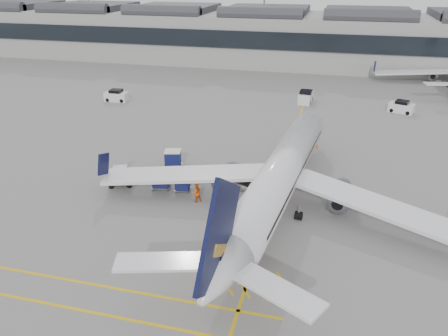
% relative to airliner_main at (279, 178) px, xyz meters
% --- Properties ---
extents(ground, '(220.00, 220.00, 0.00)m').
position_rel_airliner_main_xyz_m(ground, '(-10.52, -4.45, -2.93)').
color(ground, gray).
rests_on(ground, ground).
extents(terminal, '(200.00, 20.45, 12.40)m').
position_rel_airliner_main_xyz_m(terminal, '(-10.52, 67.48, 3.21)').
color(terminal, '#9E9E99').
rests_on(terminal, ground).
extents(apron_markings, '(0.25, 60.00, 0.01)m').
position_rel_airliner_main_xyz_m(apron_markings, '(-0.52, 5.55, -2.92)').
color(apron_markings, gold).
rests_on(apron_markings, ground).
extents(airliner_main, '(34.08, 37.41, 9.95)m').
position_rel_airliner_main_xyz_m(airliner_main, '(0.00, 0.00, 0.00)').
color(airliner_main, white).
rests_on(airliner_main, ground).
extents(belt_loader, '(5.26, 2.36, 2.09)m').
position_rel_airliner_main_xyz_m(belt_loader, '(-4.19, 1.03, -2.31)').
color(belt_loader, beige).
rests_on(belt_loader, ground).
extents(baggage_cart_a, '(1.68, 1.45, 1.59)m').
position_rel_airliner_main_xyz_m(baggage_cart_a, '(-9.65, 0.72, -2.07)').
color(baggage_cart_a, gray).
rests_on(baggage_cart_a, ground).
extents(baggage_cart_b, '(2.08, 1.84, 1.90)m').
position_rel_airliner_main_xyz_m(baggage_cart_b, '(-11.94, 0.76, -1.91)').
color(baggage_cart_b, gray).
rests_on(baggage_cart_b, ground).
extents(baggage_cart_c, '(2.23, 2.00, 1.99)m').
position_rel_airliner_main_xyz_m(baggage_cart_c, '(-12.55, 5.79, -1.86)').
color(baggage_cart_c, gray).
rests_on(baggage_cart_c, ground).
extents(baggage_cart_d, '(1.88, 1.70, 1.65)m').
position_rel_airliner_main_xyz_m(baggage_cart_d, '(-16.57, 0.99, -2.04)').
color(baggage_cart_d, gray).
rests_on(baggage_cart_d, ground).
extents(ramp_agent_a, '(0.79, 0.72, 1.81)m').
position_rel_airliner_main_xyz_m(ramp_agent_a, '(-4.96, 4.44, -2.02)').
color(ramp_agent_a, '#E64A0C').
rests_on(ramp_agent_a, ground).
extents(ramp_agent_b, '(1.16, 1.11, 1.89)m').
position_rel_airliner_main_xyz_m(ramp_agent_b, '(-7.59, -1.11, -1.98)').
color(ramp_agent_b, '#E9570C').
rests_on(ramp_agent_b, ground).
extents(pushback_tug, '(2.79, 2.20, 1.37)m').
position_rel_airliner_main_xyz_m(pushback_tug, '(-16.15, 0.23, -2.32)').
color(pushback_tug, '#4A4C41').
rests_on(pushback_tug, ground).
extents(safety_cone_nose, '(0.41, 0.41, 0.57)m').
position_rel_airliner_main_xyz_m(safety_cone_nose, '(2.69, 15.70, -2.64)').
color(safety_cone_nose, '#F24C0A').
rests_on(safety_cone_nose, ground).
extents(safety_cone_engine, '(0.37, 0.37, 0.51)m').
position_rel_airliner_main_xyz_m(safety_cone_engine, '(7.44, 3.00, -2.67)').
color(safety_cone_engine, '#F24C0A').
rests_on(safety_cone_engine, ground).
extents(service_van_left, '(3.85, 2.03, 1.94)m').
position_rel_airliner_main_xyz_m(service_van_left, '(-31.16, 28.69, -2.06)').
color(service_van_left, silver).
rests_on(service_van_left, ground).
extents(service_van_mid, '(2.31, 4.12, 2.04)m').
position_rel_airliner_main_xyz_m(service_van_mid, '(-0.36, 35.65, -2.01)').
color(service_van_mid, silver).
rests_on(service_van_mid, ground).
extents(service_van_right, '(4.03, 2.97, 1.86)m').
position_rel_airliner_main_xyz_m(service_van_right, '(14.43, 33.82, -2.09)').
color(service_van_right, silver).
rests_on(service_van_right, ground).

